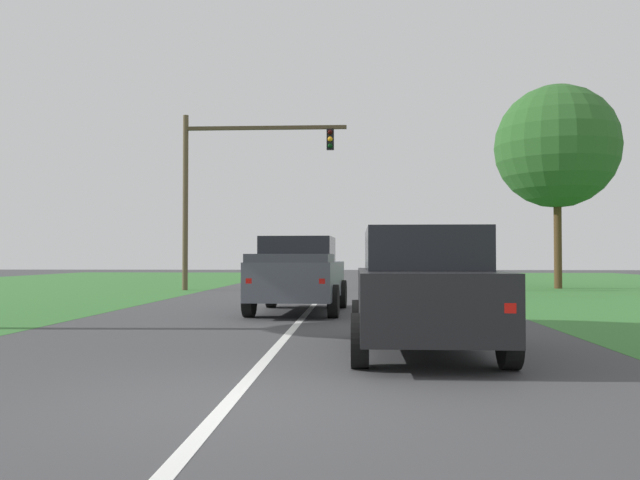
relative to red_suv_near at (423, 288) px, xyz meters
The scene contains 7 objects.
ground_plane 8.91m from the red_suv_near, 104.96° to the left, with size 120.00×120.00×0.00m, color #424244.
lane_centre_stripe 3.49m from the red_suv_near, 133.10° to the right, with size 0.16×42.35×0.01m, color white.
red_suv_near is the anchor object (origin of this frame).
pickup_truck_lead 7.72m from the red_suv_near, 108.93° to the left, with size 2.47×5.16×1.99m.
traffic_light 20.67m from the red_suv_near, 109.38° to the left, with size 7.30×0.40×7.81m.
keep_moving_sign 14.96m from the red_suv_near, 75.43° to the left, with size 0.60×0.09×2.51m.
oak_tree_right 23.87m from the red_suv_near, 68.59° to the left, with size 5.77×5.77×9.56m.
Camera 1 is at (1.26, -6.57, 1.45)m, focal length 37.49 mm.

